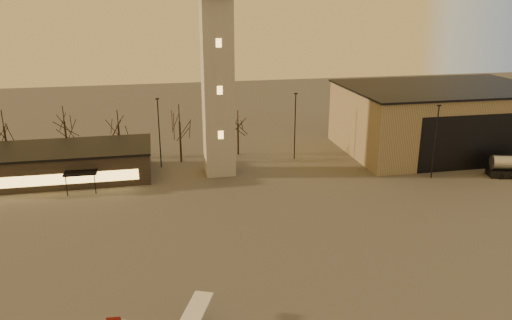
{
  "coord_description": "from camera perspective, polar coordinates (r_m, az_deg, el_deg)",
  "views": [
    {
      "loc": [
        -8.34,
        -35.88,
        23.35
      ],
      "look_at": [
        1.72,
        13.0,
        7.14
      ],
      "focal_mm": 35.0,
      "sensor_mm": 36.0,
      "label": 1
    }
  ],
  "objects": [
    {
      "name": "ground",
      "position": [
        43.62,
        1.27,
        -14.38
      ],
      "size": [
        220.0,
        220.0,
        0.0
      ],
      "primitive_type": "plane",
      "color": "#423F3D",
      "rests_on": "ground"
    },
    {
      "name": "light_poles",
      "position": [
        69.81,
        -3.96,
        3.06
      ],
      "size": [
        58.5,
        12.25,
        10.14
      ],
      "color": "black",
      "rests_on": "ground"
    },
    {
      "name": "hangar",
      "position": [
        84.72,
        20.34,
        4.47
      ],
      "size": [
        30.6,
        20.6,
        10.3
      ],
      "color": "#998664",
      "rests_on": "ground"
    },
    {
      "name": "control_tower",
      "position": [
        66.78,
        -4.48,
        11.91
      ],
      "size": [
        6.8,
        6.8,
        32.6
      ],
      "color": "#989590",
      "rests_on": "ground"
    },
    {
      "name": "terminal",
      "position": [
        72.4,
        -21.94,
        -0.37
      ],
      "size": [
        25.4,
        12.2,
        4.3
      ],
      "color": "black",
      "rests_on": "ground"
    },
    {
      "name": "tree_row",
      "position": [
        77.22,
        -15.34,
        4.32
      ],
      "size": [
        37.2,
        9.2,
        8.8
      ],
      "color": "black",
      "rests_on": "ground"
    }
  ]
}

